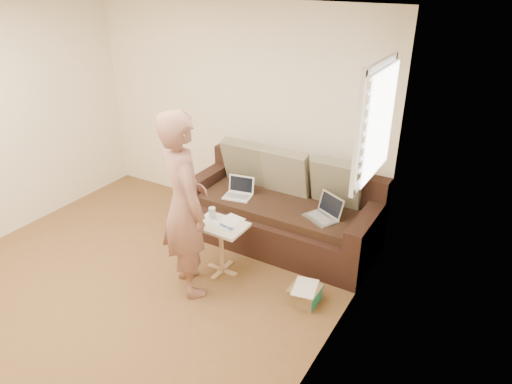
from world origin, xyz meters
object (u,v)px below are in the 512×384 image
laptop_silver (320,219)px  side_table (221,248)px  sofa (280,209)px  laptop_white (237,197)px  drinking_glass (212,213)px  striped_box (305,294)px  person (185,205)px

laptop_silver → side_table: (-0.80, -0.70, -0.23)m
sofa → laptop_silver: sofa is taller
laptop_silver → laptop_white: laptop_silver is taller
laptop_silver → side_table: bearing=-111.6°
drinking_glass → striped_box: bearing=-4.0°
side_table → person: bearing=-110.9°
person → drinking_glass: 0.52m
striped_box → sofa: bearing=130.4°
drinking_glass → person: bearing=-89.2°
laptop_white → striped_box: laptop_white is taller
person → drinking_glass: person is taller
sofa → striped_box: bearing=-49.6°
laptop_silver → sofa: bearing=-166.5°
side_table → sofa: bearing=73.2°
sofa → laptop_white: sofa is taller
side_table → drinking_glass: 0.38m
laptop_silver → laptop_white: (-1.02, -0.02, 0.00)m
laptop_white → drinking_glass: 0.63m
side_table → striped_box: bearing=-0.7°
side_table → striped_box: (0.97, -0.01, -0.20)m
laptop_silver → striped_box: size_ratio=1.24×
person → side_table: size_ratio=3.23×
laptop_white → person: person is taller
sofa → laptop_white: 0.51m
sofa → person: person is taller
laptop_silver → drinking_glass: (-0.94, -0.63, 0.11)m
laptop_silver → laptop_white: size_ratio=1.13×
laptop_silver → drinking_glass: 1.14m
laptop_silver → side_table: size_ratio=0.60×
laptop_white → drinking_glass: size_ratio=2.55×
sofa → side_table: sofa is taller
sofa → person: size_ratio=1.19×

